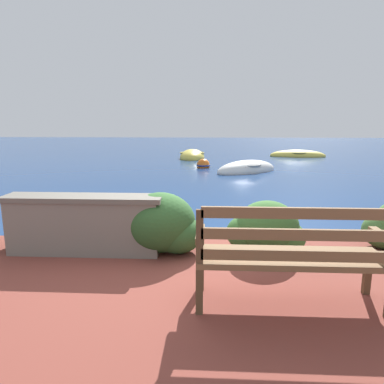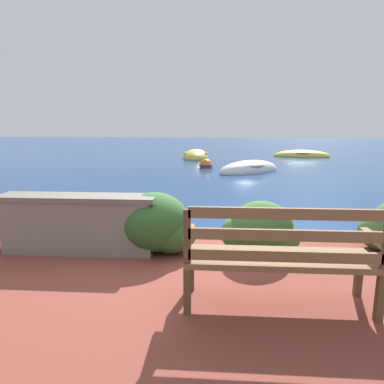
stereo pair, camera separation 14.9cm
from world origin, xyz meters
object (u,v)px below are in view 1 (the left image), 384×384
(rowboat_far, at_px, (298,156))
(mooring_buoy, at_px, (203,165))
(rowboat_mid, at_px, (192,157))
(park_bench, at_px, (291,253))
(rowboat_nearest, at_px, (247,170))

(rowboat_far, xyz_separation_m, mooring_buoy, (-5.07, -4.99, 0.04))
(rowboat_far, bearing_deg, mooring_buoy, 50.67)
(rowboat_far, bearing_deg, rowboat_mid, 19.23)
(park_bench, distance_m, rowboat_nearest, 10.09)
(park_bench, relative_size, rowboat_nearest, 0.58)
(rowboat_far, bearing_deg, rowboat_nearest, 67.15)
(rowboat_nearest, bearing_deg, park_bench, 49.36)
(park_bench, distance_m, mooring_buoy, 11.29)
(rowboat_nearest, xyz_separation_m, mooring_buoy, (-1.65, 1.19, 0.03))
(park_bench, bearing_deg, rowboat_nearest, 93.32)
(rowboat_mid, relative_size, rowboat_far, 0.74)
(rowboat_nearest, relative_size, mooring_buoy, 4.74)
(rowboat_nearest, xyz_separation_m, rowboat_far, (3.42, 6.18, -0.01))
(rowboat_nearest, distance_m, mooring_buoy, 2.03)
(park_bench, height_order, mooring_buoy, park_bench)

